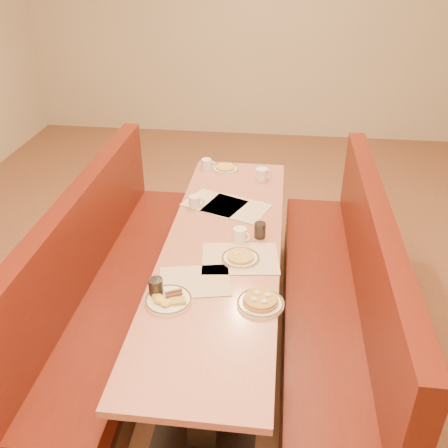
# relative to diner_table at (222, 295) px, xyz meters

# --- Properties ---
(ground) EXTENTS (8.00, 8.00, 0.00)m
(ground) POSITION_rel_diner_table_xyz_m (0.00, 0.00, -0.37)
(ground) COLOR #9E6647
(ground) RESTS_ON ground
(room_envelope) EXTENTS (6.04, 8.04, 2.82)m
(room_envelope) POSITION_rel_diner_table_xyz_m (0.00, 0.00, 1.56)
(room_envelope) COLOR beige
(room_envelope) RESTS_ON ground
(diner_table) EXTENTS (0.70, 2.50, 0.75)m
(diner_table) POSITION_rel_diner_table_xyz_m (0.00, 0.00, 0.00)
(diner_table) COLOR black
(diner_table) RESTS_ON ground
(booth_left) EXTENTS (0.55, 2.50, 1.05)m
(booth_left) POSITION_rel_diner_table_xyz_m (-0.73, 0.00, -0.01)
(booth_left) COLOR #4C3326
(booth_left) RESTS_ON ground
(booth_right) EXTENTS (0.55, 2.50, 1.05)m
(booth_right) POSITION_rel_diner_table_xyz_m (0.73, 0.00, -0.01)
(booth_right) COLOR #4C3326
(booth_right) RESTS_ON ground
(placemat_near_left) EXTENTS (0.43, 0.36, 0.00)m
(placemat_near_left) POSITION_rel_diner_table_xyz_m (-0.10, -0.37, 0.38)
(placemat_near_left) COLOR #F4E3BF
(placemat_near_left) RESTS_ON diner_table
(placemat_near_right) EXTENTS (0.47, 0.38, 0.00)m
(placemat_near_right) POSITION_rel_diner_table_xyz_m (0.12, -0.12, 0.38)
(placemat_near_right) COLOR #F4E3BF
(placemat_near_right) RESTS_ON diner_table
(placemat_far_left) EXTENTS (0.48, 0.43, 0.00)m
(placemat_far_left) POSITION_rel_diner_table_xyz_m (-0.12, 0.53, 0.38)
(placemat_far_left) COLOR #F4E3BF
(placemat_far_left) RESTS_ON diner_table
(placemat_far_right) EXTENTS (0.49, 0.43, 0.00)m
(placemat_far_right) POSITION_rel_diner_table_xyz_m (0.04, 0.48, 0.38)
(placemat_far_right) COLOR #F4E3BF
(placemat_far_right) RESTS_ON diner_table
(pancake_plate) EXTENTS (0.24, 0.24, 0.05)m
(pancake_plate) POSITION_rel_diner_table_xyz_m (0.26, -0.52, 0.39)
(pancake_plate) COLOR white
(pancake_plate) RESTS_ON diner_table
(eggs_plate) EXTENTS (0.25, 0.25, 0.05)m
(eggs_plate) POSITION_rel_diner_table_xyz_m (-0.21, -0.55, 0.39)
(eggs_plate) COLOR white
(eggs_plate) RESTS_ON diner_table
(extra_plate_mid) EXTENTS (0.22, 0.22, 0.04)m
(extra_plate_mid) POSITION_rel_diner_table_xyz_m (0.12, -0.13, 0.39)
(extra_plate_mid) COLOR white
(extra_plate_mid) RESTS_ON diner_table
(extra_plate_far) EXTENTS (0.22, 0.22, 0.04)m
(extra_plate_far) POSITION_rel_diner_table_xyz_m (-0.11, 1.10, 0.39)
(extra_plate_far) COLOR white
(extra_plate_far) RESTS_ON diner_table
(coffee_mug_a) EXTENTS (0.11, 0.08, 0.09)m
(coffee_mug_a) POSITION_rel_diner_table_xyz_m (0.10, 0.07, 0.42)
(coffee_mug_a) COLOR white
(coffee_mug_a) RESTS_ON diner_table
(coffee_mug_b) EXTENTS (0.11, 0.08, 0.08)m
(coffee_mug_b) POSITION_rel_diner_table_xyz_m (-0.25, 0.47, 0.42)
(coffee_mug_b) COLOR white
(coffee_mug_b) RESTS_ON diner_table
(coffee_mug_c) EXTENTS (0.13, 0.09, 0.10)m
(coffee_mug_c) POSITION_rel_diner_table_xyz_m (0.19, 0.95, 0.43)
(coffee_mug_c) COLOR white
(coffee_mug_c) RESTS_ON diner_table
(coffee_mug_d) EXTENTS (0.11, 0.08, 0.08)m
(coffee_mug_d) POSITION_rel_diner_table_xyz_m (-0.26, 1.10, 0.42)
(coffee_mug_d) COLOR white
(coffee_mug_d) RESTS_ON diner_table
(soda_tumbler_near) EXTENTS (0.08, 0.08, 0.10)m
(soda_tumbler_near) POSITION_rel_diner_table_xyz_m (-0.28, -0.51, 0.43)
(soda_tumbler_near) COLOR black
(soda_tumbler_near) RESTS_ON diner_table
(soda_tumbler_mid) EXTENTS (0.07, 0.07, 0.10)m
(soda_tumbler_mid) POSITION_rel_diner_table_xyz_m (0.22, 0.13, 0.42)
(soda_tumbler_mid) COLOR black
(soda_tumbler_mid) RESTS_ON diner_table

